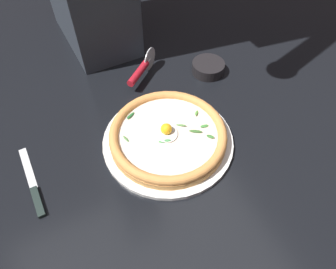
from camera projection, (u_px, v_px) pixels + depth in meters
ground_plane at (184, 156)px, 0.79m from camera, size 2.40×2.40×0.03m
pizza_plate at (168, 141)px, 0.80m from camera, size 0.34×0.34×0.01m
pizza at (168, 135)px, 0.78m from camera, size 0.30×0.30×0.05m
side_bowl at (208, 68)px, 0.97m from camera, size 0.10×0.10×0.03m
pizza_cutter at (142, 69)px, 0.93m from camera, size 0.12×0.13×0.07m
table_knife at (34, 190)px, 0.71m from camera, size 0.21×0.03×0.01m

